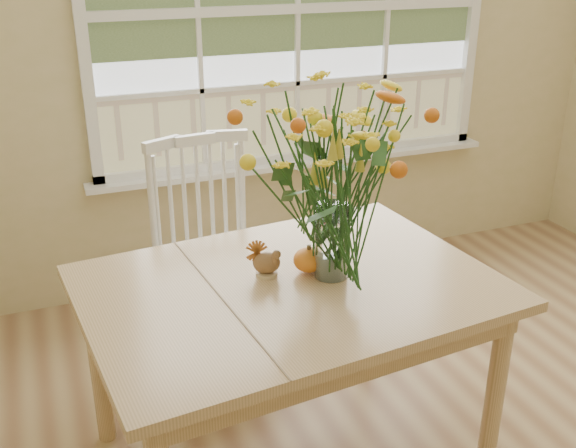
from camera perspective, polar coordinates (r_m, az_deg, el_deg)
name	(u,v)px	position (r m, az deg, el deg)	size (l,w,h in m)	color
wall_back	(295,46)	(3.85, 0.59, 14.86)	(4.00, 0.02, 2.70)	#CABD81
window	(298,12)	(3.79, 0.83, 17.50)	(2.42, 0.12, 1.74)	silver
dining_table	(290,305)	(2.45, 0.17, -6.89)	(1.53, 1.16, 0.77)	tan
windsor_chair	(208,243)	(3.16, -6.75, -1.60)	(0.54, 0.52, 1.06)	white
flower_vase	(334,168)	(2.30, 3.90, 4.72)	(0.57, 0.57, 0.68)	white
pumpkin	(309,261)	(2.46, 1.77, -3.16)	(0.11, 0.11, 0.09)	orange
turkey_figurine	(267,263)	(2.43, -1.83, -3.31)	(0.12, 0.10, 0.13)	#CCB78C
dark_gourd	(325,255)	(2.52, 3.11, -2.61)	(0.13, 0.09, 0.08)	#38160F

